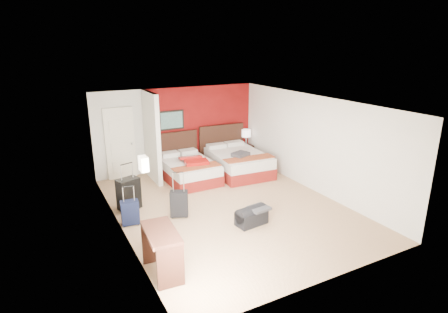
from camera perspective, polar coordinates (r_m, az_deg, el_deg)
ground at (r=8.88m, az=0.70°, el=-7.81°), size 6.50×6.50×0.00m
room_walls at (r=9.18m, az=-11.30°, el=1.06°), size 5.02×6.52×2.50m
red_accent_panel at (r=11.55m, az=-3.70°, el=4.66°), size 3.50×0.04×2.50m
partition_wall at (r=10.39m, az=-11.10°, el=2.94°), size 0.12×1.20×2.50m
entry_door at (r=10.83m, az=-15.75°, el=1.95°), size 0.82×0.06×2.05m
bed_left at (r=10.49m, az=-5.45°, el=-2.22°), size 1.31×1.86×0.56m
bed_right at (r=11.03m, az=2.21°, el=-1.01°), size 1.57×2.15×0.62m
red_suitcase_open at (r=10.34m, az=-4.78°, el=-0.57°), size 0.77×0.96×0.11m
jacket_bundle at (r=10.62m, az=2.58°, el=0.33°), size 0.56×0.50×0.11m
nightstand at (r=12.19m, az=3.41°, el=0.55°), size 0.39×0.39×0.53m
table_lamp at (r=12.05m, az=3.46°, el=2.95°), size 0.37×0.37×0.52m
suitcase_black at (r=8.88m, az=-14.51°, el=-5.78°), size 0.57×0.44×0.74m
suitcase_charcoal at (r=8.36m, az=-6.96°, el=-7.42°), size 0.46×0.38×0.58m
suitcase_navy at (r=8.22m, az=-14.31°, el=-8.56°), size 0.40×0.27×0.52m
duffel_bag at (r=8.05m, az=4.27°, el=-9.32°), size 0.71×0.43×0.34m
jacket_draped at (r=8.00m, az=5.42°, el=-7.95°), size 0.47×0.41×0.06m
desk at (r=6.44m, az=-9.56°, el=-14.43°), size 0.56×1.01×0.82m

